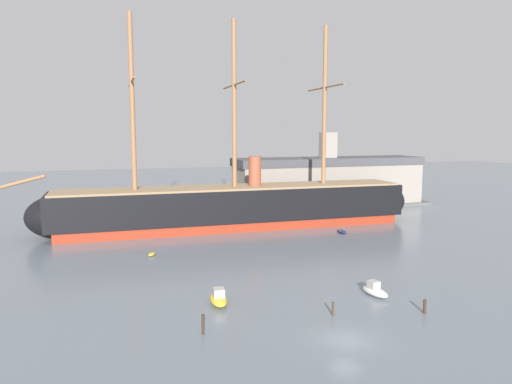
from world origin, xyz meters
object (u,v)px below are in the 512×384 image
(motorboat_foreground_right, at_px, (375,291))
(mooring_piling_nearest, at_px, (333,309))
(motorboat_far_left, at_px, (62,228))
(motorboat_distant_centre, at_px, (201,211))
(motorboat_foreground_left, at_px, (218,298))
(dinghy_alongside_stern, at_px, (342,232))
(dinghy_alongside_bow, at_px, (152,254))
(tall_ship, at_px, (235,206))
(dockside_warehouse_right, at_px, (329,182))
(mooring_piling_right_pair, at_px, (425,307))
(mooring_piling_left_pair, at_px, (203,324))

(motorboat_foreground_right, bearing_deg, mooring_piling_nearest, -151.77)
(motorboat_far_left, distance_m, motorboat_distant_centre, 29.03)
(motorboat_foreground_left, relative_size, motorboat_far_left, 0.93)
(dinghy_alongside_stern, bearing_deg, mooring_piling_nearest, -119.49)
(motorboat_foreground_left, distance_m, dinghy_alongside_bow, 22.31)
(tall_ship, relative_size, dockside_warehouse_right, 1.59)
(mooring_piling_nearest, bearing_deg, dinghy_alongside_stern, 60.51)
(dinghy_alongside_bow, distance_m, mooring_piling_right_pair, 38.27)
(motorboat_far_left, bearing_deg, motorboat_foreground_right, -53.89)
(dinghy_alongside_bow, xyz_separation_m, mooring_piling_left_pair, (1.33, -28.69, 0.68))
(dinghy_alongside_bow, relative_size, dinghy_alongside_stern, 0.77)
(dinghy_alongside_stern, height_order, mooring_piling_left_pair, mooring_piling_left_pair)
(dinghy_alongside_bow, distance_m, dinghy_alongside_stern, 33.58)
(tall_ship, distance_m, motorboat_far_left, 30.94)
(dinghy_alongside_stern, height_order, motorboat_far_left, motorboat_far_left)
(motorboat_far_left, relative_size, dockside_warehouse_right, 0.09)
(tall_ship, height_order, dinghy_alongside_stern, tall_ship)
(tall_ship, height_order, dinghy_alongside_bow, tall_ship)
(motorboat_foreground_left, bearing_deg, motorboat_foreground_right, -9.36)
(mooring_piling_right_pair, bearing_deg, dinghy_alongside_stern, 74.05)
(tall_ship, xyz_separation_m, dockside_warehouse_right, (27.76, 17.28, 1.74))
(motorboat_foreground_left, height_order, dinghy_alongside_bow, motorboat_foreground_left)
(tall_ship, relative_size, dinghy_alongside_bow, 39.10)
(tall_ship, distance_m, motorboat_distant_centre, 17.27)
(dinghy_alongside_bow, bearing_deg, mooring_piling_right_pair, -53.25)
(dinghy_alongside_bow, relative_size, mooring_piling_right_pair, 1.45)
(dinghy_alongside_stern, distance_m, dockside_warehouse_right, 30.54)
(dinghy_alongside_bow, height_order, mooring_piling_right_pair, mooring_piling_right_pair)
(tall_ship, distance_m, mooring_piling_right_pair, 46.98)
(motorboat_far_left, bearing_deg, motorboat_distant_centre, 20.24)
(motorboat_far_left, xyz_separation_m, mooring_piling_left_pair, (14.58, -51.15, 0.27))
(dinghy_alongside_bow, xyz_separation_m, dinghy_alongside_stern, (33.16, 5.27, 0.09))
(dinghy_alongside_stern, distance_m, mooring_piling_left_pair, 46.55)
(motorboat_far_left, relative_size, mooring_piling_nearest, 3.42)
(dinghy_alongside_bow, bearing_deg, mooring_piling_left_pair, -87.34)
(mooring_piling_nearest, bearing_deg, motorboat_foreground_right, 28.23)
(motorboat_foreground_right, relative_size, mooring_piling_right_pair, 2.88)
(motorboat_foreground_left, xyz_separation_m, motorboat_far_left, (-17.65, 44.32, 0.02))
(motorboat_far_left, xyz_separation_m, mooring_piling_right_pair, (36.14, -53.12, 0.05))
(motorboat_foreground_left, distance_m, mooring_piling_nearest, 11.70)
(motorboat_distant_centre, xyz_separation_m, mooring_piling_left_pair, (-12.65, -61.19, 0.24))
(mooring_piling_left_pair, bearing_deg, dockside_warehouse_right, 55.03)
(tall_ship, bearing_deg, motorboat_foreground_left, -108.18)
(mooring_piling_left_pair, xyz_separation_m, mooring_piling_right_pair, (21.56, -1.97, -0.22))
(mooring_piling_right_pair, bearing_deg, dockside_warehouse_right, 71.25)
(motorboat_distant_centre, bearing_deg, tall_ship, -80.53)
(motorboat_foreground_right, xyz_separation_m, motorboat_far_left, (-34.34, 47.08, 0.08))
(dinghy_alongside_stern, height_order, mooring_piling_nearest, mooring_piling_nearest)
(tall_ship, bearing_deg, mooring_piling_left_pair, -109.14)
(dinghy_alongside_stern, distance_m, mooring_piling_nearest, 38.62)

